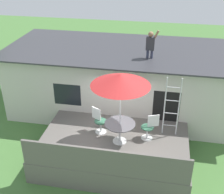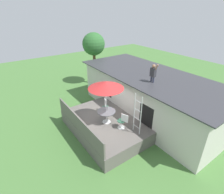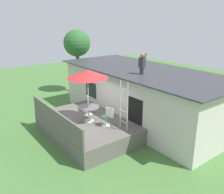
# 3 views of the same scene
# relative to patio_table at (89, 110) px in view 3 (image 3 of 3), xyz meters

# --- Properties ---
(ground_plane) EXTENTS (40.00, 40.00, 0.00)m
(ground_plane) POSITION_rel_patio_table_xyz_m (-0.21, 0.02, -1.39)
(ground_plane) COLOR #477538
(house) EXTENTS (10.50, 4.50, 2.89)m
(house) POSITION_rel_patio_table_xyz_m (-0.21, 3.62, 0.06)
(house) COLOR beige
(house) RESTS_ON ground
(deck) EXTENTS (5.13, 3.43, 0.80)m
(deck) POSITION_rel_patio_table_xyz_m (-0.21, 0.02, -0.99)
(deck) COLOR #605B56
(deck) RESTS_ON ground
(deck_railing) EXTENTS (5.03, 0.08, 0.90)m
(deck_railing) POSITION_rel_patio_table_xyz_m (-0.21, -1.64, -0.14)
(deck_railing) COLOR #605B56
(deck_railing) RESTS_ON deck
(patio_table) EXTENTS (1.04, 1.04, 0.74)m
(patio_table) POSITION_rel_patio_table_xyz_m (0.00, 0.00, 0.00)
(patio_table) COLOR silver
(patio_table) RESTS_ON deck
(patio_umbrella) EXTENTS (1.90, 1.90, 2.54)m
(patio_umbrella) POSITION_rel_patio_table_xyz_m (-0.00, -0.00, 1.76)
(patio_umbrella) COLOR silver
(patio_umbrella) RESTS_ON deck
(step_ladder) EXTENTS (0.52, 0.04, 2.20)m
(step_ladder) POSITION_rel_patio_table_xyz_m (1.66, 0.79, 0.51)
(step_ladder) COLOR silver
(step_ladder) RESTS_ON deck
(person_figure) EXTENTS (0.47, 0.20, 1.11)m
(person_figure) POSITION_rel_patio_table_xyz_m (0.71, 2.73, 2.11)
(person_figure) COLOR #33384C
(person_figure) RESTS_ON house
(patio_chair_left) EXTENTS (0.58, 0.44, 0.92)m
(patio_chair_left) POSITION_rel_patio_table_xyz_m (-0.82, 0.47, -0.13)
(patio_chair_left) COLOR silver
(patio_chair_left) RESTS_ON deck
(patio_chair_right) EXTENTS (0.60, 0.44, 0.92)m
(patio_chair_right) POSITION_rel_patio_table_xyz_m (0.97, 0.39, -0.13)
(patio_chair_right) COLOR silver
(patio_chair_right) RESTS_ON deck
(backyard_tree) EXTENTS (1.99, 1.99, 4.79)m
(backyard_tree) POSITION_rel_patio_table_xyz_m (-6.96, 3.34, 2.35)
(backyard_tree) COLOR brown
(backyard_tree) RESTS_ON ground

